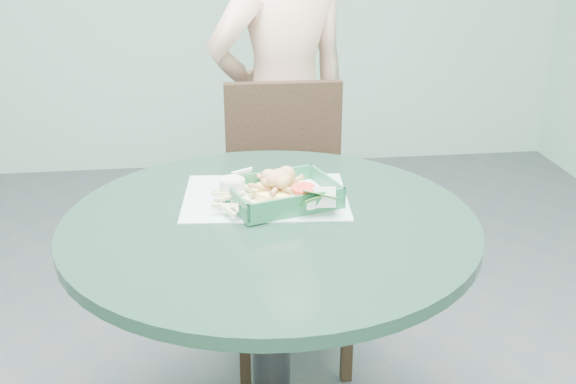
{
  "coord_description": "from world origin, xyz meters",
  "views": [
    {
      "loc": [
        -0.14,
        -1.44,
        1.43
      ],
      "look_at": [
        0.06,
        0.1,
        0.79
      ],
      "focal_mm": 42.0,
      "sensor_mm": 36.0,
      "label": 1
    }
  ],
  "objects": [
    {
      "name": "food_basket",
      "position": [
        0.04,
        0.08,
        0.77
      ],
      "size": [
        0.25,
        0.19,
        0.05
      ],
      "rotation": [
        0.0,
        0.0,
        0.3
      ],
      "color": "#20613C",
      "rests_on": "placemat"
    },
    {
      "name": "placemat",
      "position": [
        0.0,
        0.12,
        0.75
      ],
      "size": [
        0.44,
        0.34,
        0.0
      ],
      "primitive_type": "cube",
      "rotation": [
        0.0,
        0.0,
        -0.08
      ],
      "color": "#99B9B4",
      "rests_on": "cafe_table"
    },
    {
      "name": "sauce_ramekin",
      "position": [
        -0.07,
        0.13,
        0.8
      ],
      "size": [
        0.06,
        0.06,
        0.03
      ],
      "rotation": [
        0.0,
        0.0,
        -0.31
      ],
      "color": "silver",
      "rests_on": "food_basket"
    },
    {
      "name": "garnish_cup",
      "position": [
        0.08,
        0.01,
        0.79
      ],
      "size": [
        0.11,
        0.1,
        0.04
      ],
      "rotation": [
        0.0,
        0.0,
        0.26
      ],
      "color": "white",
      "rests_on": "food_basket"
    },
    {
      "name": "diner_person",
      "position": [
        0.13,
        0.88,
        0.81
      ],
      "size": [
        0.69,
        0.58,
        1.62
      ],
      "primitive_type": "imported",
      "rotation": [
        0.0,
        0.0,
        3.53
      ],
      "color": "tan",
      "rests_on": "floor"
    },
    {
      "name": "dining_chair",
      "position": [
        0.11,
        0.61,
        0.53
      ],
      "size": [
        0.39,
        0.39,
        0.93
      ],
      "rotation": [
        0.0,
        0.0,
        -0.01
      ],
      "color": "brown",
      "rests_on": "floor"
    },
    {
      "name": "crab_sandwich",
      "position": [
        0.03,
        0.1,
        0.8
      ],
      "size": [
        0.12,
        0.12,
        0.07
      ],
      "rotation": [
        0.0,
        0.0,
        0.18
      ],
      "color": "#ECCE69",
      "rests_on": "food_basket"
    },
    {
      "name": "cafe_table",
      "position": [
        0.0,
        0.0,
        0.58
      ],
      "size": [
        0.98,
        0.98,
        0.75
      ],
      "color": "black",
      "rests_on": "floor"
    },
    {
      "name": "fries_pile",
      "position": [
        -0.08,
        0.09,
        0.79
      ],
      "size": [
        0.11,
        0.12,
        0.04
      ],
      "primitive_type": null,
      "rotation": [
        0.0,
        0.0,
        0.04
      ],
      "color": "beige",
      "rests_on": "food_basket"
    }
  ]
}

